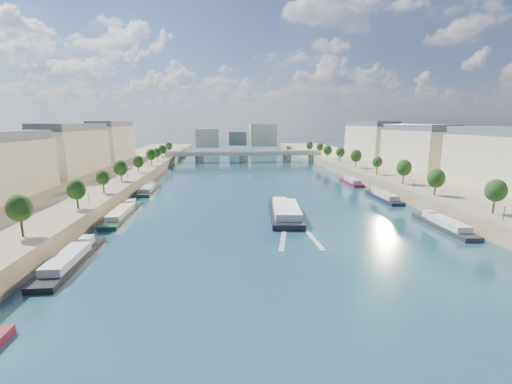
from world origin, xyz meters
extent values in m
plane|color=#0B2A33|center=(0.00, 100.00, 0.00)|extent=(700.00, 700.00, 0.00)
cube|color=#9E8460|center=(-72.00, 100.00, 2.50)|extent=(44.00, 520.00, 5.00)
cube|color=#9E8460|center=(72.00, 100.00, 2.50)|extent=(44.00, 520.00, 5.00)
cube|color=gray|center=(-57.00, 100.00, 5.05)|extent=(14.00, 520.00, 0.10)
cube|color=gray|center=(57.00, 100.00, 5.05)|extent=(14.00, 520.00, 0.10)
cylinder|color=#382B1E|center=(-55.00, 42.00, 6.91)|extent=(0.50, 0.50, 3.82)
ellipsoid|color=#113313|center=(-55.00, 42.00, 10.50)|extent=(4.80, 4.80, 5.52)
cylinder|color=#382B1E|center=(-55.00, 66.00, 6.91)|extent=(0.50, 0.50, 3.82)
ellipsoid|color=#113313|center=(-55.00, 66.00, 10.50)|extent=(4.80, 4.80, 5.52)
cylinder|color=#382B1E|center=(-55.00, 90.00, 6.91)|extent=(0.50, 0.50, 3.82)
ellipsoid|color=#113313|center=(-55.00, 90.00, 10.50)|extent=(4.80, 4.80, 5.52)
cylinder|color=#382B1E|center=(-55.00, 114.00, 6.91)|extent=(0.50, 0.50, 3.82)
ellipsoid|color=#113313|center=(-55.00, 114.00, 10.50)|extent=(4.80, 4.80, 5.52)
cylinder|color=#382B1E|center=(-55.00, 138.00, 6.91)|extent=(0.50, 0.50, 3.82)
ellipsoid|color=#113313|center=(-55.00, 138.00, 10.50)|extent=(4.80, 4.80, 5.52)
cylinder|color=#382B1E|center=(-55.00, 162.00, 6.91)|extent=(0.50, 0.50, 3.82)
ellipsoid|color=#113313|center=(-55.00, 162.00, 10.50)|extent=(4.80, 4.80, 5.52)
cylinder|color=#382B1E|center=(-55.00, 186.00, 6.91)|extent=(0.50, 0.50, 3.82)
ellipsoid|color=#113313|center=(-55.00, 186.00, 10.50)|extent=(4.80, 4.80, 5.52)
cylinder|color=#382B1E|center=(-55.00, 210.00, 6.91)|extent=(0.50, 0.50, 3.82)
ellipsoid|color=#113313|center=(-55.00, 210.00, 10.50)|extent=(4.80, 4.80, 5.52)
cylinder|color=#382B1E|center=(-55.00, 234.00, 6.91)|extent=(0.50, 0.50, 3.82)
ellipsoid|color=#113313|center=(-55.00, 234.00, 10.50)|extent=(4.80, 4.80, 5.52)
cylinder|color=#382B1E|center=(55.00, 50.00, 6.91)|extent=(0.50, 0.50, 3.82)
ellipsoid|color=#113313|center=(55.00, 50.00, 10.50)|extent=(4.80, 4.80, 5.52)
cylinder|color=#382B1E|center=(55.00, 74.00, 6.91)|extent=(0.50, 0.50, 3.82)
ellipsoid|color=#113313|center=(55.00, 74.00, 10.50)|extent=(4.80, 4.80, 5.52)
cylinder|color=#382B1E|center=(55.00, 98.00, 6.91)|extent=(0.50, 0.50, 3.82)
ellipsoid|color=#113313|center=(55.00, 98.00, 10.50)|extent=(4.80, 4.80, 5.52)
cylinder|color=#382B1E|center=(55.00, 122.00, 6.91)|extent=(0.50, 0.50, 3.82)
ellipsoid|color=#113313|center=(55.00, 122.00, 10.50)|extent=(4.80, 4.80, 5.52)
cylinder|color=#382B1E|center=(55.00, 146.00, 6.91)|extent=(0.50, 0.50, 3.82)
ellipsoid|color=#113313|center=(55.00, 146.00, 10.50)|extent=(4.80, 4.80, 5.52)
cylinder|color=#382B1E|center=(55.00, 170.00, 6.91)|extent=(0.50, 0.50, 3.82)
ellipsoid|color=#113313|center=(55.00, 170.00, 10.50)|extent=(4.80, 4.80, 5.52)
cylinder|color=#382B1E|center=(55.00, 194.00, 6.91)|extent=(0.50, 0.50, 3.82)
ellipsoid|color=#113313|center=(55.00, 194.00, 10.50)|extent=(4.80, 4.80, 5.52)
cylinder|color=#382B1E|center=(55.00, 218.00, 6.91)|extent=(0.50, 0.50, 3.82)
ellipsoid|color=#113313|center=(55.00, 218.00, 10.50)|extent=(4.80, 4.80, 5.52)
cylinder|color=#382B1E|center=(55.00, 242.00, 6.91)|extent=(0.50, 0.50, 3.82)
ellipsoid|color=#113313|center=(55.00, 242.00, 10.50)|extent=(4.80, 4.80, 5.52)
cylinder|color=black|center=(-52.50, 70.00, 7.00)|extent=(0.14, 0.14, 4.00)
sphere|color=#FFE5B2|center=(-52.50, 70.00, 9.10)|extent=(0.36, 0.36, 0.36)
cylinder|color=black|center=(-52.50, 110.00, 7.00)|extent=(0.14, 0.14, 4.00)
sphere|color=#FFE5B2|center=(-52.50, 110.00, 9.10)|extent=(0.36, 0.36, 0.36)
cylinder|color=black|center=(-52.50, 150.00, 7.00)|extent=(0.14, 0.14, 4.00)
sphere|color=#FFE5B2|center=(-52.50, 150.00, 9.10)|extent=(0.36, 0.36, 0.36)
cylinder|color=black|center=(-52.50, 190.00, 7.00)|extent=(0.14, 0.14, 4.00)
sphere|color=#FFE5B2|center=(-52.50, 190.00, 9.10)|extent=(0.36, 0.36, 0.36)
cylinder|color=black|center=(52.50, 45.00, 7.00)|extent=(0.14, 0.14, 4.00)
sphere|color=#FFE5B2|center=(52.50, 45.00, 9.10)|extent=(0.36, 0.36, 0.36)
cylinder|color=black|center=(52.50, 85.00, 7.00)|extent=(0.14, 0.14, 4.00)
sphere|color=#FFE5B2|center=(52.50, 85.00, 9.10)|extent=(0.36, 0.36, 0.36)
cylinder|color=black|center=(52.50, 125.00, 7.00)|extent=(0.14, 0.14, 4.00)
sphere|color=#FFE5B2|center=(52.50, 125.00, 9.10)|extent=(0.36, 0.36, 0.36)
cylinder|color=black|center=(52.50, 165.00, 7.00)|extent=(0.14, 0.14, 4.00)
sphere|color=#FFE5B2|center=(52.50, 165.00, 9.10)|extent=(0.36, 0.36, 0.36)
cylinder|color=black|center=(52.50, 205.00, 7.00)|extent=(0.14, 0.14, 4.00)
sphere|color=#FFE5B2|center=(52.50, 205.00, 9.10)|extent=(0.36, 0.36, 0.36)
cube|color=beige|center=(-85.00, 141.00, 15.00)|extent=(16.00, 52.00, 20.00)
cube|color=#474C54|center=(-85.00, 141.00, 26.60)|extent=(14.72, 50.44, 3.20)
cube|color=beige|center=(-85.00, 199.00, 15.00)|extent=(16.00, 52.00, 20.00)
cube|color=#474C54|center=(-85.00, 199.00, 26.60)|extent=(14.72, 50.44, 3.20)
cube|color=beige|center=(85.00, 83.00, 15.00)|extent=(16.00, 52.00, 20.00)
cube|color=#474C54|center=(85.00, 83.00, 26.60)|extent=(14.72, 50.44, 3.20)
cube|color=beige|center=(85.00, 141.00, 15.00)|extent=(16.00, 52.00, 20.00)
cube|color=#474C54|center=(85.00, 141.00, 26.60)|extent=(14.72, 50.44, 3.20)
cube|color=beige|center=(85.00, 199.00, 15.00)|extent=(16.00, 52.00, 20.00)
cube|color=#474C54|center=(85.00, 199.00, 26.60)|extent=(14.72, 50.44, 3.20)
cube|color=beige|center=(-30.00, 310.00, 14.00)|extent=(22.00, 18.00, 18.00)
cube|color=beige|center=(25.00, 320.00, 16.00)|extent=(26.00, 20.00, 22.00)
cube|color=#474C54|center=(0.00, 335.00, 12.00)|extent=(18.00, 16.00, 14.00)
cube|color=#C1B79E|center=(0.00, 221.26, 6.20)|extent=(112.00, 11.00, 2.20)
cube|color=#C1B79E|center=(0.00, 216.26, 7.70)|extent=(112.00, 0.80, 0.90)
cube|color=#C1B79E|center=(0.00, 226.26, 7.70)|extent=(112.00, 0.80, 0.90)
cylinder|color=#C1B79E|center=(-32.00, 221.26, 2.50)|extent=(6.40, 6.40, 5.00)
cylinder|color=#C1B79E|center=(0.00, 221.26, 2.50)|extent=(6.40, 6.40, 5.00)
cylinder|color=#C1B79E|center=(32.00, 221.26, 2.50)|extent=(6.40, 6.40, 5.00)
cube|color=#C1B79E|center=(-52.00, 221.26, 2.50)|extent=(6.00, 12.00, 5.00)
cube|color=#C1B79E|center=(52.00, 221.26, 2.50)|extent=(6.00, 12.00, 5.00)
cube|color=black|center=(4.38, 73.13, 0.53)|extent=(12.06, 32.42, 2.26)
cube|color=silver|center=(4.38, 70.60, 2.68)|extent=(9.37, 21.22, 2.04)
cube|color=silver|center=(4.38, 82.64, 2.56)|extent=(4.87, 4.22, 1.80)
cube|color=silver|center=(1.18, 56.13, 0.02)|extent=(6.81, 25.64, 0.04)
cube|color=silver|center=(7.58, 56.13, 0.02)|extent=(1.87, 26.02, 0.04)
cube|color=black|center=(-45.50, 40.69, 0.30)|extent=(5.00, 26.62, 1.80)
cube|color=silver|center=(-45.50, 38.56, 2.00)|extent=(4.10, 14.64, 1.60)
cube|color=silver|center=(-45.50, 48.67, 2.10)|extent=(2.50, 3.19, 1.80)
cube|color=#163729|center=(-45.50, 77.05, 0.30)|extent=(5.00, 30.90, 1.80)
cube|color=beige|center=(-45.50, 74.58, 2.00)|extent=(4.10, 17.00, 1.60)
cube|color=beige|center=(-45.50, 86.32, 2.10)|extent=(2.50, 3.71, 1.80)
cube|color=#2C2B2E|center=(-45.50, 113.82, 0.30)|extent=(5.00, 21.72, 1.80)
cube|color=#94939B|center=(-45.50, 112.09, 2.00)|extent=(4.10, 11.95, 1.60)
cube|color=#94939B|center=(-45.50, 120.34, 2.10)|extent=(2.50, 2.61, 1.80)
cube|color=#29292C|center=(45.50, 56.35, 0.30)|extent=(5.00, 23.90, 1.80)
cube|color=silver|center=(45.50, 54.44, 2.00)|extent=(4.10, 13.15, 1.60)
cube|color=silver|center=(45.50, 63.52, 2.10)|extent=(2.50, 2.87, 1.80)
cube|color=#171932|center=(45.50, 92.36, 0.30)|extent=(5.00, 23.26, 1.80)
cube|color=beige|center=(45.50, 90.50, 2.00)|extent=(4.10, 12.79, 1.60)
cube|color=beige|center=(45.50, 99.34, 2.10)|extent=(2.50, 2.79, 1.80)
cube|color=maroon|center=(45.50, 125.75, 0.30)|extent=(5.00, 20.55, 1.80)
cube|color=#B4B8C1|center=(45.50, 124.11, 2.00)|extent=(4.10, 11.30, 1.60)
cube|color=#B4B8C1|center=(45.50, 131.91, 2.10)|extent=(2.50, 2.47, 1.80)
camera|label=1|loc=(-13.93, -28.37, 28.34)|focal=24.00mm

